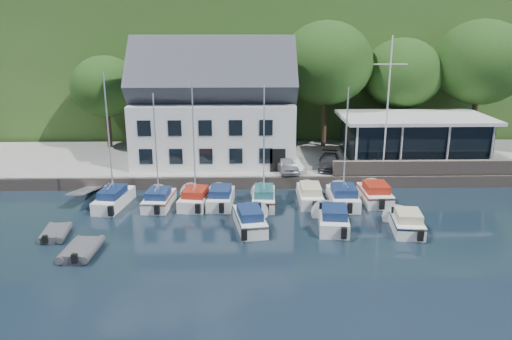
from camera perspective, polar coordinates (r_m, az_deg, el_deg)
The scene contains 33 objects.
ground at distance 31.04m, azimuth 6.77°, elevation -8.59°, with size 180.00×180.00×0.00m, color black.
quay at distance 47.23m, azimuth 3.90°, elevation 0.98°, with size 60.00×13.00×1.00m, color #9B9B95.
quay_face at distance 41.04m, azimuth 4.70°, elevation -1.45°, with size 60.00×0.30×1.00m, color #685B53.
hillside at distance 90.07m, azimuth 1.42°, elevation 13.24°, with size 160.00×75.00×16.00m, color #2F4D1D.
field_patch at distance 98.63m, azimuth 6.11°, elevation 18.17°, with size 50.00×30.00×0.30m, color #5E7138.
harbor_building at distance 45.08m, azimuth -4.82°, elevation 6.53°, with size 14.40×8.20×8.70m, color silver, non-canonical shape.
club_pavilion at distance 47.48m, azimuth 17.49°, elevation 3.50°, with size 13.20×7.20×4.10m, color black, non-canonical shape.
seawall at distance 43.99m, azimuth 20.42°, elevation 0.27°, with size 18.00×0.50×1.20m, color #685B53.
gangway at distance 40.95m, azimuth -18.67°, elevation -3.07°, with size 1.20×6.00×1.40m, color silver, non-canonical shape.
car_silver at distance 42.14m, azimuth 3.37°, elevation 0.70°, with size 1.54×3.84×1.31m, color #A1A1A6.
car_white at distance 42.56m, azimuth 3.89°, elevation 0.78°, with size 1.27×3.66×1.20m, color silver.
car_dgrey at distance 43.41m, azimuth 8.32°, elevation 0.95°, with size 1.69×4.15×1.20m, color #292A2E.
car_blue at distance 44.11m, azimuth 12.44°, elevation 1.06°, with size 1.51×3.84×1.31m, color #2E558D.
flagpole at distance 42.17m, azimuth 14.80°, elevation 7.06°, with size 2.68×0.20×11.17m, color silver, non-canonical shape.
tree_0 at distance 51.96m, azimuth -16.72°, elevation 7.44°, with size 6.66×6.66×9.10m, color #153710, non-canonical shape.
tree_1 at distance 51.23m, azimuth -9.03°, elevation 7.98°, with size 6.87×6.87×9.39m, color #153710, non-canonical shape.
tree_2 at distance 49.94m, azimuth -0.27°, elevation 8.52°, with size 7.58×7.58×10.36m, color #153710, non-canonical shape.
tree_3 at distance 50.54m, azimuth 7.95°, elevation 9.62°, with size 9.06×9.06×12.38m, color #153710, non-canonical shape.
tree_4 at distance 52.82m, azimuth 16.21°, elevation 8.52°, with size 7.85×7.85×10.72m, color #153710, non-canonical shape.
tree_5 at distance 54.64m, azimuth 24.04°, elevation 8.94°, with size 9.14×9.14×12.50m, color #153710, non-canonical shape.
boat_r1_0 at distance 37.37m, azimuth -16.39°, elevation 2.49°, with size 1.81×6.51×8.98m, color silver, non-canonical shape.
boat_r1_1 at distance 36.54m, azimuth -11.33°, elevation 2.11°, with size 1.97×5.32×8.45m, color silver, non-canonical shape.
boat_r1_2 at distance 36.24m, azimuth -7.10°, elevation 2.41°, with size 2.06×5.35×8.72m, color silver, non-canonical shape.
boat_r1_3 at distance 37.25m, azimuth -4.05°, elevation -2.95°, with size 1.93×5.51×1.46m, color silver, non-canonical shape.
boat_r1_4 at distance 36.13m, azimuth 0.91°, elevation 2.60°, with size 1.79×5.96×8.85m, color silver, non-canonical shape.
boat_r1_5 at distance 38.00m, azimuth 6.18°, elevation -2.63°, with size 1.86×6.07×1.43m, color silver, non-canonical shape.
boat_r1_6 at distance 36.68m, azimuth 10.21°, elevation 2.90°, with size 2.18×5.89×9.29m, color silver, non-canonical shape.
boat_r1_7 at distance 38.91m, azimuth 13.45°, elevation -2.46°, with size 2.14×5.61×1.53m, color silver, non-canonical shape.
boat_r2_2 at distance 33.07m, azimuth -0.72°, elevation -5.45°, with size 1.85×6.19×1.49m, color silver, non-canonical shape.
boat_r2_3 at distance 33.55m, azimuth 8.85°, elevation -5.32°, with size 2.06×5.90×1.50m, color silver, non-canonical shape.
boat_r2_4 at distance 34.13m, azimuth 16.84°, elevation -5.54°, with size 1.99×5.23×1.42m, color silver, non-canonical shape.
dinghy_0 at distance 34.39m, azimuth -21.95°, elevation -6.57°, with size 1.69×2.81×0.66m, color #3D3D42, non-canonical shape.
dinghy_1 at distance 31.34m, azimuth -19.33°, elevation -8.45°, with size 1.95×3.25×0.76m, color #3D3D42, non-canonical shape.
Camera 1 is at (-4.27, -27.82, 13.10)m, focal length 35.00 mm.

